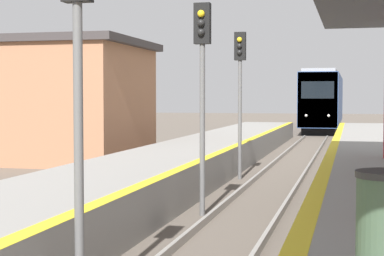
{
  "coord_description": "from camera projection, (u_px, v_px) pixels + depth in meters",
  "views": [
    {
      "loc": [
        2.24,
        -2.29,
        2.67
      ],
      "look_at": [
        -2.12,
        15.14,
        1.79
      ],
      "focal_mm": 60.0,
      "sensor_mm": 36.0,
      "label": 1
    }
  ],
  "objects": [
    {
      "name": "train",
      "position": [
        324.0,
        101.0,
        52.35
      ],
      "size": [
        2.69,
        20.13,
        4.6
      ],
      "color": "black",
      "rests_on": "ground"
    },
    {
      "name": "signal_near",
      "position": [
        77.0,
        46.0,
        7.91
      ],
      "size": [
        0.36,
        0.31,
        4.74
      ],
      "color": "#595959",
      "rests_on": "ground"
    },
    {
      "name": "signal_mid",
      "position": [
        202.0,
        68.0,
        14.2
      ],
      "size": [
        0.36,
        0.31,
        4.74
      ],
      "color": "#595959",
      "rests_on": "ground"
    },
    {
      "name": "signal_far",
      "position": [
        240.0,
        77.0,
        20.57
      ],
      "size": [
        0.36,
        0.31,
        4.74
      ],
      "color": "#595959",
      "rests_on": "ground"
    },
    {
      "name": "station_building",
      "position": [
        1.0,
        100.0,
        27.42
      ],
      "size": [
        12.48,
        6.66,
        5.0
      ],
      "color": "#9E6B4C",
      "rests_on": "ground"
    }
  ]
}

